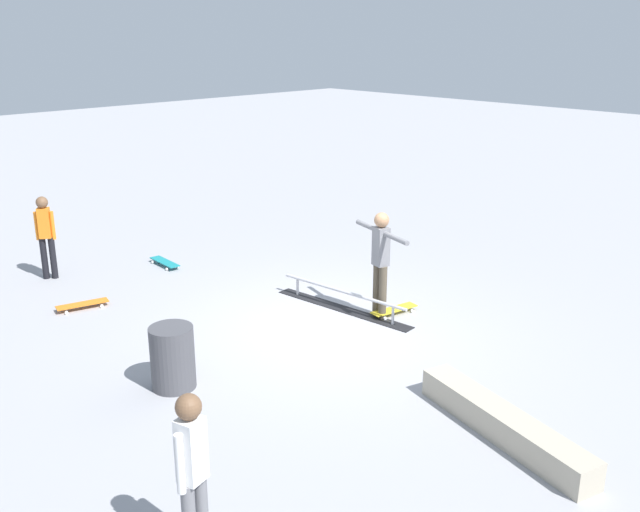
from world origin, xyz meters
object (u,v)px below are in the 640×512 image
object	(u,v)px
loose_skateboard_orange	(82,304)
loose_skateboard_teal	(165,262)
skate_ledge	(503,424)
bystander_orange_shirt	(46,233)
grind_rail	(343,301)
skateboard_main	(394,310)
bystander_white_shirt	(192,470)
trash_bin	(173,357)
skater_main	(381,257)

from	to	relation	value
loose_skateboard_orange	loose_skateboard_teal	size ratio (longest dim) A/B	1.02
skate_ledge	bystander_orange_shirt	size ratio (longest dim) A/B	1.62
grind_rail	skateboard_main	world-z (taller)	grind_rail
bystander_white_shirt	trash_bin	size ratio (longest dim) A/B	1.95
skater_main	loose_skateboard_teal	size ratio (longest dim) A/B	2.04
loose_skateboard_orange	skate_ledge	bearing A→B (deg)	-62.97
grind_rail	skate_ledge	distance (m)	4.03
loose_skateboard_teal	skater_main	bearing A→B (deg)	16.70
loose_skateboard_orange	loose_skateboard_teal	xyz separation A→B (m)	(0.91, -2.10, 0.00)
grind_rail	skate_ledge	bearing A→B (deg)	154.20
skateboard_main	skater_main	bearing A→B (deg)	166.39
loose_skateboard_teal	bystander_white_shirt	bearing A→B (deg)	-27.16
bystander_white_shirt	loose_skateboard_orange	world-z (taller)	bystander_white_shirt
skater_main	skate_ledge	bearing A→B (deg)	-11.10
grind_rail	bystander_white_shirt	world-z (taller)	bystander_white_shirt
loose_skateboard_orange	skateboard_main	bearing A→B (deg)	-32.76
bystander_white_shirt	loose_skateboard_orange	xyz separation A→B (m)	(5.91, -1.93, -0.81)
bystander_orange_shirt	trash_bin	world-z (taller)	bystander_orange_shirt
trash_bin	loose_skateboard_teal	bearing A→B (deg)	-31.10
skater_main	loose_skateboard_orange	xyz separation A→B (m)	(3.48, 3.14, -0.89)
skate_ledge	loose_skateboard_teal	size ratio (longest dim) A/B	2.97
skater_main	bystander_orange_shirt	bearing A→B (deg)	-135.76
skater_main	bystander_orange_shirt	distance (m)	5.96
loose_skateboard_orange	bystander_orange_shirt	bearing A→B (deg)	95.16
skate_ledge	loose_skateboard_orange	distance (m)	6.85
skateboard_main	loose_skateboard_orange	world-z (taller)	same
skater_main	trash_bin	xyz separation A→B (m)	(0.28, 3.53, -0.56)
grind_rail	skater_main	size ratio (longest dim) A/B	1.55
loose_skateboard_orange	loose_skateboard_teal	distance (m)	2.29
loose_skateboard_teal	trash_bin	world-z (taller)	trash_bin
skateboard_main	trash_bin	distance (m)	3.80
skateboard_main	bystander_white_shirt	xyz separation A→B (m)	(-2.33, 5.30, 0.81)
grind_rail	skateboard_main	bearing A→B (deg)	-153.40
bystander_orange_shirt	grind_rail	bearing A→B (deg)	156.24
skater_main	trash_bin	size ratio (longest dim) A/B	2.06
skate_ledge	skater_main	size ratio (longest dim) A/B	1.46
skate_ledge	bystander_white_shirt	bearing A→B (deg)	77.68
skater_main	skateboard_main	distance (m)	0.92
skateboard_main	loose_skateboard_teal	distance (m)	4.68
bystander_orange_shirt	bystander_white_shirt	bearing A→B (deg)	110.28
bystander_orange_shirt	skateboard_main	bearing A→B (deg)	156.53
skate_ledge	loose_skateboard_orange	bearing A→B (deg)	13.04
skateboard_main	bystander_orange_shirt	xyz separation A→B (m)	(5.33, 3.11, 0.77)
skateboard_main	loose_skateboard_orange	size ratio (longest dim) A/B	1.00
skate_ledge	bystander_white_shirt	world-z (taller)	bystander_white_shirt
grind_rail	loose_skateboard_orange	distance (m)	4.13
grind_rail	skate_ledge	world-z (taller)	grind_rail
skateboard_main	loose_skateboard_teal	world-z (taller)	same
grind_rail	skateboard_main	xyz separation A→B (m)	(-0.69, -0.44, -0.07)
trash_bin	skateboard_main	bearing A→B (deg)	-95.84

